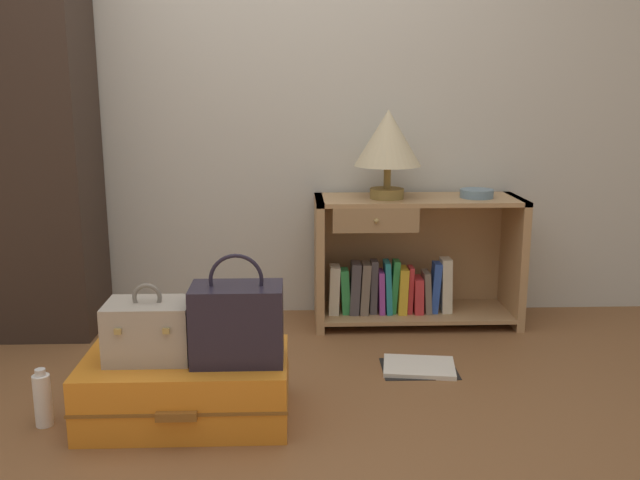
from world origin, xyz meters
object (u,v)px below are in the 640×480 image
Objects in this scene: open_book_on_floor at (419,367)px; bookshelf at (408,263)px; suitcase_large at (187,387)px; bowl at (477,193)px; table_lamp at (388,140)px; bottle at (43,399)px; train_case at (149,330)px; handbag at (237,323)px.

bookshelf is at bearing 85.82° from open_book_on_floor.
open_book_on_floor is at bearing 23.85° from suitcase_large.
bowl is 1.76m from suitcase_large.
bottle is at bearing -142.59° from table_lamp.
table_lamp is 1.30× the size of open_book_on_floor.
table_lamp reaches higher than train_case.
table_lamp reaches higher than bottle.
open_book_on_floor is at bearing -94.18° from bookshelf.
suitcase_large is (-1.32, -1.02, -0.56)m from bowl.
bowl is 2.20m from bottle.
table_lamp is 1.37m from handbag.
table_lamp reaches higher than handbag.
handbag is at bearing -12.59° from suitcase_large.
train_case is (-0.12, -0.01, 0.23)m from suitcase_large.
handbag is at bearing -126.05° from bookshelf.
suitcase_large is 0.26m from train_case.
bowl is at bearing 57.88° from open_book_on_floor.
handbag is (0.32, -0.03, 0.04)m from train_case.
open_book_on_floor is at bearing -82.65° from table_lamp.
suitcase_large is 2.24× the size of open_book_on_floor.
bowl is (0.33, -0.03, 0.37)m from bookshelf.
table_lamp is 2.63× the size of bowl.
suitcase_large is (-0.87, -1.02, -0.83)m from table_lamp.
handbag reaches higher than suitcase_large.
bowl reaches higher than bottle.
suitcase_large is 2.50× the size of train_case.
bookshelf is 2.62× the size of handbag.
suitcase_large is 1.04m from open_book_on_floor.
bowl is 1.81m from train_case.
bowl reaches higher than suitcase_large.
bookshelf is 1.45m from suitcase_large.
open_book_on_floor is (1.46, 0.46, -0.09)m from bottle.
table_lamp is 1.55m from train_case.
suitcase_large is at bearing -133.46° from bookshelf.
bowl is at bearing 35.41° from train_case.
train_case is (-1.45, -1.03, -0.33)m from bowl.
bottle is at bearing -175.37° from suitcase_large.
open_book_on_floor is at bearing -122.12° from bowl.
handbag is at bearing -122.31° from table_lamp.
bowl is 0.49× the size of open_book_on_floor.
suitcase_large is 1.89× the size of handbag.
train_case is (-0.99, -1.02, -0.60)m from table_lamp.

